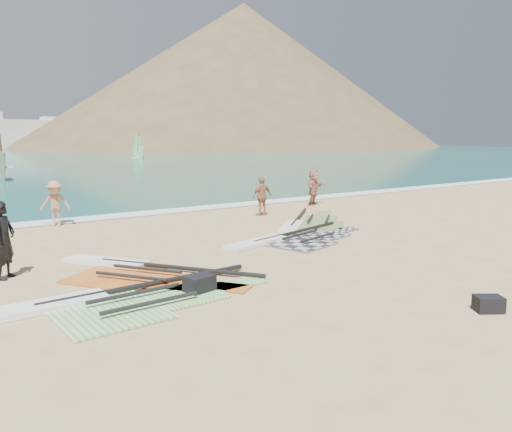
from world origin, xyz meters
TOP-DOWN VIEW (x-y plane):
  - ground at (0.00, 0.00)m, footprint 300.00×300.00m
  - surf_line at (0.00, 12.30)m, footprint 300.00×1.20m
  - headland_main at (85.00, 130.00)m, footprint 143.00×143.00m
  - headland_minor at (120.00, 140.00)m, footprint 70.00×70.00m
  - rig_grey at (2.54, 4.25)m, footprint 5.79×3.02m
  - rig_green at (-4.31, 1.55)m, footprint 6.13×2.44m
  - rig_orange at (5.12, 6.38)m, footprint 4.97×4.33m
  - rig_red at (-3.06, 3.57)m, footprint 4.16×5.41m
  - gear_bag_near at (-2.48, 1.17)m, footprint 0.69×0.56m
  - gear_bag_far at (1.53, -3.09)m, footprint 0.63×0.58m
  - person_wetsuit at (-5.71, 4.82)m, footprint 0.77×0.81m
  - beachgoer_mid at (-2.96, 11.50)m, footprint 1.26×0.97m
  - beachgoer_back at (4.88, 9.05)m, footprint 1.00×0.46m
  - beachgoer_right at (8.92, 10.30)m, footprint 1.71×1.18m
  - windsurfer_centre at (1.18, 51.92)m, footprint 2.34×2.69m
  - windsurfer_right at (22.36, 66.00)m, footprint 2.19×2.44m

SIDE VIEW (x-z plane):
  - ground at x=0.00m, z-range 0.00..0.00m
  - surf_line at x=0.00m, z-range -0.02..0.02m
  - headland_main at x=85.00m, z-range -22.50..22.50m
  - headland_minor at x=120.00m, z-range -14.00..14.00m
  - rig_orange at x=5.12m, z-range -0.05..0.15m
  - rig_red at x=-3.06m, z-range -0.05..0.15m
  - rig_grey at x=2.54m, z-range -0.05..0.15m
  - rig_green at x=-4.31m, z-range -0.05..0.15m
  - gear_bag_far at x=1.53m, z-range 0.00..0.31m
  - gear_bag_near at x=-2.48m, z-range 0.00..0.39m
  - beachgoer_back at x=4.88m, z-range 0.00..1.68m
  - beachgoer_mid at x=-2.96m, z-range 0.00..1.72m
  - beachgoer_right at x=8.92m, z-range 0.00..1.77m
  - person_wetsuit at x=-5.71m, z-range 0.00..1.87m
  - windsurfer_right at x=22.36m, z-range -0.76..3.09m
  - windsurfer_centre at x=1.18m, z-range -0.83..3.28m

